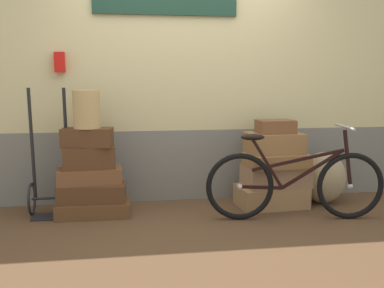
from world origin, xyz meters
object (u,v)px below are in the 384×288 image
suitcase_1 (92,193)px  suitcase_2 (90,176)px  suitcase_5 (271,196)px  suitcase_9 (275,127)px  suitcase_3 (89,157)px  suitcase_8 (274,143)px  wicker_basket (86,109)px  bicycle (295,184)px  luggage_trolley (51,187)px  suitcase_0 (94,208)px  suitcase_7 (276,160)px  suitcase_6 (276,175)px  burlap_sack (323,178)px  suitcase_4 (87,137)px

suitcase_1 → suitcase_2: size_ratio=1.05×
suitcase_5 → suitcase_9: size_ratio=1.88×
suitcase_1 → suitcase_3: suitcase_3 is taller
suitcase_8 → wicker_basket: (-1.86, -0.02, 0.36)m
suitcase_5 → bicycle: bicycle is taller
luggage_trolley → suitcase_2: bearing=-8.7°
suitcase_0 → suitcase_5: (1.80, 0.04, 0.04)m
suitcase_0 → luggage_trolley: luggage_trolley is taller
suitcase_1 → suitcase_9: 1.93m
suitcase_7 → suitcase_0: bearing=175.4°
bicycle → suitcase_0: bearing=167.8°
suitcase_0 → suitcase_6: suitcase_6 is taller
bicycle → burlap_sack: bearing=43.8°
luggage_trolley → burlap_sack: luggage_trolley is taller
suitcase_5 → suitcase_7: bearing=-65.9°
wicker_basket → bicycle: size_ratio=0.22×
suitcase_1 → luggage_trolley: 0.40m
suitcase_8 → wicker_basket: wicker_basket is taller
suitcase_1 → wicker_basket: (-0.03, 0.02, 0.80)m
bicycle → suitcase_6: bearing=93.6°
suitcase_9 → suitcase_8: bearing=116.8°
suitcase_6 → luggage_trolley: (-2.25, 0.04, -0.05)m
suitcase_3 → bicycle: size_ratio=0.29×
burlap_sack → bicycle: bicycle is taller
suitcase_8 → bicycle: bearing=-85.4°
suitcase_7 → suitcase_9: bearing=94.4°
suitcase_7 → suitcase_3: bearing=174.5°
suitcase_3 → burlap_sack: (2.42, 0.06, -0.29)m
burlap_sack → suitcase_4: bearing=-178.7°
suitcase_9 → suitcase_2: bearing=177.9°
suitcase_0 → suitcase_7: (1.83, -0.01, 0.43)m
luggage_trolley → burlap_sack: bearing=-0.1°
suitcase_1 → suitcase_4: 0.54m
suitcase_3 → luggage_trolley: 0.48m
suitcase_3 → suitcase_0: bearing=-46.7°
suitcase_5 → luggage_trolley: bearing=173.8°
suitcase_4 → suitcase_8: bearing=6.9°
suitcase_6 → suitcase_8: 0.34m
suitcase_5 → suitcase_7: (0.03, -0.05, 0.39)m
suitcase_6 → suitcase_1: bearing=177.6°
suitcase_2 → suitcase_9: (1.85, -0.00, 0.45)m
suitcase_0 → suitcase_3: size_ratio=1.44×
suitcase_4 → suitcase_9: size_ratio=1.29×
suitcase_2 → wicker_basket: 0.64m
suitcase_1 → burlap_sack: (2.40, 0.08, 0.05)m
suitcase_0 → wicker_basket: wicker_basket is taller
suitcase_7 → bicycle: (0.05, -0.40, -0.15)m
suitcase_5 → suitcase_0: bearing=176.3°
suitcase_0 → suitcase_1: (-0.01, 0.00, 0.16)m
luggage_trolley → suitcase_6: bearing=-1.1°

